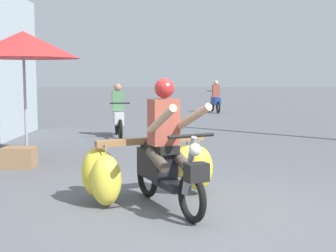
# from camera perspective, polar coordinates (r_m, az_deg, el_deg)

# --- Properties ---
(ground_plane) EXTENTS (120.00, 120.00, 0.00)m
(ground_plane) POSITION_cam_1_polar(r_m,az_deg,el_deg) (5.35, 5.66, -11.27)
(ground_plane) COLOR #56595E
(motorbike_main_loaded) EXTENTS (1.78, 1.74, 1.58)m
(motorbike_main_loaded) POSITION_cam_1_polar(r_m,az_deg,el_deg) (5.82, -2.37, -4.68)
(motorbike_main_loaded) COLOR black
(motorbike_main_loaded) RESTS_ON ground
(motorbike_distant_ahead_left) EXTENTS (0.57, 1.60, 1.40)m
(motorbike_distant_ahead_left) POSITION_cam_1_polar(r_m,az_deg,el_deg) (12.16, -6.21, 1.34)
(motorbike_distant_ahead_left) COLOR black
(motorbike_distant_ahead_left) RESTS_ON ground
(motorbike_distant_ahead_right) EXTENTS (0.52, 1.61, 1.40)m
(motorbike_distant_ahead_right) POSITION_cam_1_polar(r_m,az_deg,el_deg) (20.13, 5.93, 3.29)
(motorbike_distant_ahead_right) COLOR black
(motorbike_distant_ahead_right) RESTS_ON ground
(market_umbrella_near_shop) EXTENTS (2.04, 2.04, 2.42)m
(market_umbrella_near_shop) POSITION_cam_1_polar(r_m,az_deg,el_deg) (8.92, -17.53, 9.59)
(market_umbrella_near_shop) COLOR #99999E
(market_umbrella_near_shop) RESTS_ON ground
(produce_crate) EXTENTS (0.56, 0.40, 0.36)m
(produce_crate) POSITION_cam_1_polar(r_m,az_deg,el_deg) (8.48, -18.02, -3.73)
(produce_crate) COLOR olive
(produce_crate) RESTS_ON ground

